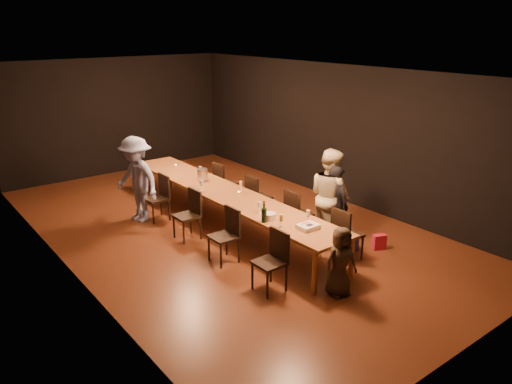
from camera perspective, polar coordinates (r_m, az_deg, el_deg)
ground at (r=9.85m, az=-3.53°, el=-4.08°), size 10.00×10.00×0.00m
room_shell at (r=9.25m, az=-3.78°, el=7.87°), size 6.04×10.04×3.02m
table at (r=9.60m, az=-3.61°, el=-0.22°), size 0.90×6.00×0.75m
chair_right_0 at (r=8.53m, az=10.44°, el=-4.72°), size 0.42×0.42×0.93m
chair_right_1 at (r=9.30m, az=4.96°, el=-2.45°), size 0.42×0.42×0.93m
chair_right_2 at (r=10.15m, az=0.37°, el=-0.52°), size 0.42×0.42×0.93m
chair_right_3 at (r=11.07m, az=-3.47°, el=1.10°), size 0.42×0.42×0.93m
chair_left_0 at (r=7.44m, az=1.53°, el=-8.01°), size 0.42×0.42×0.93m
chair_left_1 at (r=8.32m, az=-3.73°, el=-5.05°), size 0.42×0.42×0.93m
chair_left_2 at (r=9.26m, az=-7.93°, el=-2.65°), size 0.42×0.42×0.93m
chair_left_3 at (r=10.26m, az=-11.31°, el=-0.69°), size 0.42×0.42×0.93m
woman_birthday at (r=8.99m, az=9.08°, el=-1.48°), size 0.36×0.54×1.48m
woman_tan at (r=9.04m, az=8.46°, el=-0.46°), size 0.76×0.92×1.75m
man_blue at (r=10.19m, az=-13.47°, el=1.40°), size 0.90×1.24×1.73m
child at (r=7.41m, az=9.62°, el=-7.85°), size 0.58×0.43×1.07m
gift_bag_red at (r=9.14m, az=13.90°, el=-5.56°), size 0.26×0.21×0.27m
gift_bag_blue at (r=8.97m, az=10.75°, el=-5.67°), size 0.26×0.17×0.32m
birthday_cake at (r=7.88m, az=5.98°, el=-3.96°), size 0.32×0.26×0.08m
plate_stack at (r=8.19m, az=1.59°, el=-2.81°), size 0.25×0.25×0.12m
champagne_bottle at (r=8.04m, az=0.93°, el=-2.26°), size 0.11×0.11×0.37m
ice_bucket at (r=10.28m, az=-6.18°, el=1.99°), size 0.28×0.28×0.24m
wineglass_0 at (r=7.91m, az=2.92°, el=-3.29°), size 0.06×0.06×0.21m
wineglass_1 at (r=8.12m, az=5.97°, el=-2.76°), size 0.06×0.06×0.21m
wineglass_2 at (r=8.44m, az=0.38°, el=-1.80°), size 0.06×0.06×0.21m
wineglass_3 at (r=9.55m, az=-1.76°, el=0.66°), size 0.06×0.06×0.21m
wineglass_4 at (r=9.65m, az=-6.23°, el=0.76°), size 0.06×0.06×0.21m
wineglass_5 at (r=10.59m, az=-6.38°, el=2.38°), size 0.06×0.06×0.21m
tealight_near at (r=8.01m, az=6.59°, el=-3.77°), size 0.05×0.05×0.03m
tealight_mid at (r=9.46m, az=-1.99°, el=-0.07°), size 0.05×0.05×0.03m
tealight_far at (r=11.43m, az=-9.15°, el=3.02°), size 0.05×0.05×0.03m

